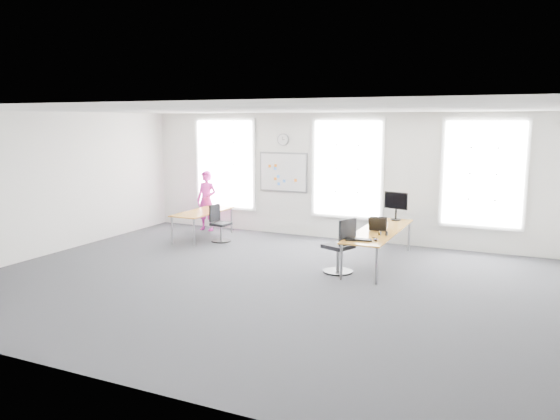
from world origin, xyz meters
The scene contains 22 objects.
floor centered at (0.00, 0.00, 0.00)m, with size 10.00×10.00×0.00m, color #29292E.
ceiling centered at (0.00, 0.00, 3.00)m, with size 10.00×10.00×0.00m, color silver.
wall_back centered at (0.00, 4.00, 1.50)m, with size 10.00×10.00×0.00m, color white.
wall_front centered at (0.00, -4.00, 1.50)m, with size 10.00×10.00×0.00m, color white.
wall_left centered at (-5.00, 0.00, 1.50)m, with size 10.00×10.00×0.00m, color white.
window_left centered at (-3.00, 3.97, 1.70)m, with size 1.60×0.06×2.20m, color silver.
window_mid centered at (0.30, 3.97, 1.70)m, with size 1.60×0.06×2.20m, color silver.
window_right centered at (3.30, 3.97, 1.70)m, with size 1.60×0.06×2.20m, color silver.
desk_right centered at (1.58, 2.08, 0.64)m, with size 0.76×2.83×0.69m.
desk_left centered at (-2.90, 2.69, 0.61)m, with size 0.72×1.81×0.66m.
chair_right centered at (1.10, 1.16, 0.46)m, with size 0.61×0.61×1.04m.
chair_left centered at (-2.36, 2.56, 0.38)m, with size 0.46×0.46×0.87m.
person centered at (-3.32, 3.54, 0.77)m, with size 0.56×0.37×1.55m, color #D528A3.
whiteboard centered at (-1.35, 3.97, 1.55)m, with size 1.20×0.03×0.90m, color white.
wall_clock centered at (-1.35, 3.97, 2.35)m, with size 0.30×0.30×0.04m, color gray.
keyboard centered at (1.49, 1.00, 0.70)m, with size 0.47×0.17×0.02m, color black.
mouse centered at (1.78, 1.10, 0.71)m, with size 0.08×0.12×0.05m, color black.
lens_cap centered at (1.69, 1.30, 0.69)m, with size 0.06×0.06×0.01m, color black.
headphones centered at (1.78, 1.61, 0.73)m, with size 0.16×0.09×0.10m.
laptop_sleeve centered at (1.58, 1.97, 0.82)m, with size 0.34×0.19×0.27m.
paper_stack centered at (1.52, 2.27, 0.75)m, with size 0.33×0.24×0.11m, color beige.
monitor centered at (1.63, 3.28, 1.06)m, with size 0.54×0.22×0.61m.
Camera 1 is at (4.21, -8.27, 2.82)m, focal length 35.00 mm.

